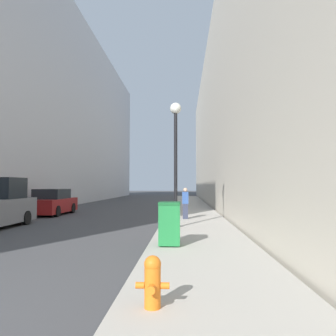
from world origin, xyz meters
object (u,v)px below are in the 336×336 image
object	(u,v)px
fire_hydrant	(153,280)
parked_sedan_near	(52,203)
trash_bin	(170,223)
pedestrian_on_sidewalk	(185,203)
lamppost	(176,145)

from	to	relation	value
fire_hydrant	parked_sedan_near	distance (m)	17.00
trash_bin	pedestrian_on_sidewalk	size ratio (longest dim) A/B	0.78
trash_bin	lamppost	size ratio (longest dim) A/B	0.24
trash_bin	lamppost	bearing A→B (deg)	88.95
trash_bin	pedestrian_on_sidewalk	bearing A→B (deg)	86.28
fire_hydrant	trash_bin	size ratio (longest dim) A/B	0.59
trash_bin	pedestrian_on_sidewalk	xyz separation A→B (m)	(0.47, 7.24, 0.16)
fire_hydrant	pedestrian_on_sidewalk	xyz separation A→B (m)	(0.50, 11.91, 0.40)
trash_bin	pedestrian_on_sidewalk	world-z (taller)	pedestrian_on_sidewalk
trash_bin	lamppost	xyz separation A→B (m)	(0.07, 3.95, 2.69)
fire_hydrant	parked_sedan_near	xyz separation A→B (m)	(-7.66, 15.18, 0.23)
lamppost	pedestrian_on_sidewalk	bearing A→B (deg)	83.09
pedestrian_on_sidewalk	trash_bin	bearing A→B (deg)	-93.72
fire_hydrant	trash_bin	xyz separation A→B (m)	(0.03, 4.67, 0.25)
parked_sedan_near	fire_hydrant	bearing A→B (deg)	-63.22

